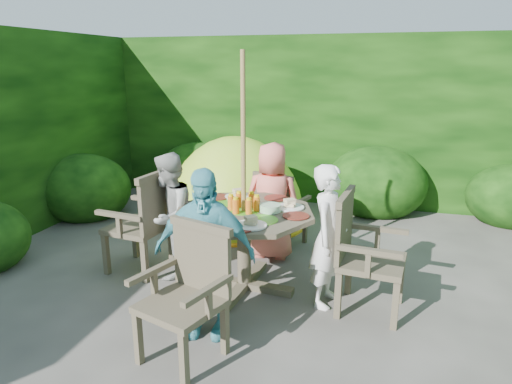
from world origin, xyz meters
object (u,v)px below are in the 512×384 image
(garden_chair_back, at_px, (279,209))
(child_front, at_px, (204,253))
(child_right, at_px, (329,236))
(dome_tent, at_px, (235,220))
(garden_chair_left, at_px, (145,221))
(child_left, at_px, (169,216))
(garden_chair_right, at_px, (362,252))
(patio_table, at_px, (244,223))
(parasol_pole, at_px, (244,177))
(child_back, at_px, (272,201))
(garden_chair_front, at_px, (188,291))

(garden_chair_back, xyz_separation_m, child_front, (-0.14, -1.90, 0.21))
(child_right, height_order, dome_tent, child_right)
(garden_chair_left, bearing_deg, child_front, 55.88)
(garden_chair_left, xyz_separation_m, child_left, (0.29, -0.02, 0.08))
(child_right, bearing_deg, child_front, 141.22)
(garden_chair_back, bearing_deg, dome_tent, -25.87)
(garden_chair_right, relative_size, child_left, 0.79)
(patio_table, relative_size, child_front, 1.07)
(parasol_pole, height_order, garden_chair_left, parasol_pole)
(garden_chair_left, relative_size, dome_tent, 0.44)
(patio_table, relative_size, dome_tent, 0.62)
(garden_chair_back, bearing_deg, child_left, 67.66)
(child_left, bearing_deg, dome_tent, 170.59)
(patio_table, height_order, child_back, child_back)
(child_right, distance_m, child_left, 1.60)
(garden_chair_left, bearing_deg, dome_tent, 175.40)
(child_right, height_order, child_left, child_right)
(patio_table, height_order, child_front, child_front)
(parasol_pole, distance_m, dome_tent, 2.28)
(garden_chair_right, xyz_separation_m, garden_chair_back, (-1.02, 1.19, -0.07))
(child_back, bearing_deg, child_left, 38.46)
(garden_chair_left, xyz_separation_m, garden_chair_front, (1.02, -1.18, -0.04))
(child_left, height_order, dome_tent, child_left)
(patio_table, distance_m, garden_chair_front, 1.11)
(garden_chair_back, bearing_deg, patio_table, 104.12)
(garden_chair_back, relative_size, garden_chair_front, 0.92)
(garden_chair_back, relative_size, dome_tent, 0.37)
(garden_chair_left, height_order, child_right, child_right)
(patio_table, xyz_separation_m, dome_tent, (-0.73, 1.86, -0.66))
(child_left, xyz_separation_m, dome_tent, (0.07, 1.80, -0.63))
(garden_chair_front, distance_m, child_front, 0.34)
(child_right, height_order, child_back, child_back)
(patio_table, bearing_deg, child_right, -4.71)
(garden_chair_front, height_order, child_left, child_left)
(patio_table, relative_size, garden_chair_right, 1.45)
(child_front, relative_size, dome_tent, 0.58)
(garden_chair_right, height_order, garden_chair_left, garden_chair_left)
(child_back, relative_size, dome_tent, 0.56)
(garden_chair_left, relative_size, garden_chair_back, 1.18)
(garden_chair_back, distance_m, garden_chair_front, 2.20)
(patio_table, relative_size, garden_chair_back, 1.66)
(garden_chair_left, xyz_separation_m, child_front, (1.02, -0.88, 0.13))
(garden_chair_left, distance_m, child_front, 1.36)
(garden_chair_back, bearing_deg, child_back, 106.24)
(garden_chair_front, bearing_deg, child_left, 139.83)
(parasol_pole, xyz_separation_m, child_back, (0.06, 0.80, -0.46))
(patio_table, relative_size, child_back, 1.12)
(garden_chair_front, xyz_separation_m, child_left, (-0.73, 1.16, 0.13))
(garden_chair_right, height_order, garden_chair_back, garden_chair_right)
(garden_chair_left, height_order, child_left, child_left)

